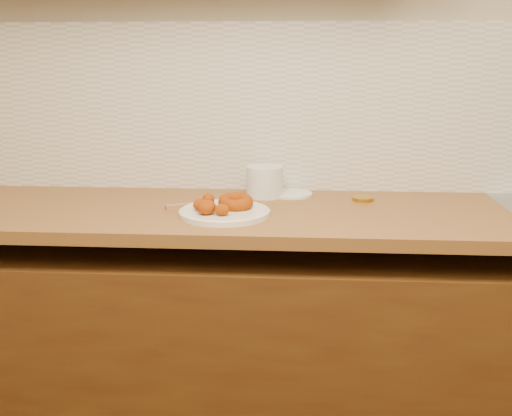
# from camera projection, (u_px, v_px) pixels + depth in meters

# --- Properties ---
(wall_back) EXTENTS (4.00, 0.02, 2.70)m
(wall_back) POSITION_uv_depth(u_px,v_px,m) (351.00, 65.00, 2.12)
(wall_back) COLOR #C5B894
(wall_back) RESTS_ON ground
(base_cabinet) EXTENTS (3.60, 0.60, 0.77)m
(base_cabinet) POSITION_uv_depth(u_px,v_px,m) (347.00, 355.00, 2.05)
(base_cabinet) COLOR #513110
(base_cabinet) RESTS_ON floor
(butcher_block) EXTENTS (2.30, 0.62, 0.04)m
(butcher_block) POSITION_uv_depth(u_px,v_px,m) (155.00, 213.00, 1.98)
(butcher_block) COLOR brown
(butcher_block) RESTS_ON base_cabinet
(backsplash) EXTENTS (3.60, 0.02, 0.60)m
(backsplash) POSITION_uv_depth(u_px,v_px,m) (349.00, 108.00, 2.14)
(backsplash) COLOR beige
(backsplash) RESTS_ON wall_back
(donut_plate) EXTENTS (0.28, 0.28, 0.02)m
(donut_plate) POSITION_uv_depth(u_px,v_px,m) (225.00, 213.00, 1.87)
(donut_plate) COLOR silver
(donut_plate) RESTS_ON butcher_block
(ring_donut) EXTENTS (0.14, 0.15, 0.05)m
(ring_donut) POSITION_uv_depth(u_px,v_px,m) (236.00, 202.00, 1.89)
(ring_donut) COLOR #9B3504
(ring_donut) RESTS_ON donut_plate
(fried_dough_chunks) EXTENTS (0.13, 0.16, 0.04)m
(fried_dough_chunks) POSITION_uv_depth(u_px,v_px,m) (208.00, 205.00, 1.84)
(fried_dough_chunks) COLOR #9B3504
(fried_dough_chunks) RESTS_ON donut_plate
(plastic_tub) EXTENTS (0.15, 0.15, 0.11)m
(plastic_tub) POSITION_uv_depth(u_px,v_px,m) (265.00, 181.00, 2.11)
(plastic_tub) COLOR silver
(plastic_tub) RESTS_ON butcher_block
(tub_lid) EXTENTS (0.16, 0.16, 0.01)m
(tub_lid) POSITION_uv_depth(u_px,v_px,m) (291.00, 194.00, 2.14)
(tub_lid) COLOR silver
(tub_lid) RESTS_ON butcher_block
(brass_jar_lid) EXTENTS (0.10, 0.10, 0.01)m
(brass_jar_lid) POSITION_uv_depth(u_px,v_px,m) (363.00, 199.00, 2.06)
(brass_jar_lid) COLOR #B78C1C
(brass_jar_lid) RESTS_ON butcher_block
(wooden_utensil) EXTENTS (0.18, 0.11, 0.01)m
(wooden_utensil) POSITION_uv_depth(u_px,v_px,m) (193.00, 205.00, 1.97)
(wooden_utensil) COLOR #946845
(wooden_utensil) RESTS_ON butcher_block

